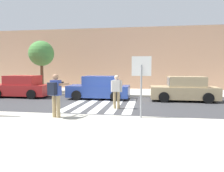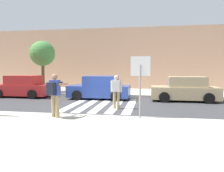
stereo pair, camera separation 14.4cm
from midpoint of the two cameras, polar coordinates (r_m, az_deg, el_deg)
ground_plane at (r=12.43m, az=-2.24°, el=-4.94°), size 120.00×120.00×0.00m
sidewalk_near at (r=6.65m, az=-13.87°, el=-13.20°), size 60.00×6.00×0.14m
sidewalk_far at (r=18.28m, az=1.72°, el=-1.57°), size 60.00×4.80×0.14m
building_facade_far at (r=22.54m, az=3.35°, el=6.85°), size 56.00×4.00×5.81m
crosswalk_stripe_0 at (r=13.05m, az=-8.96°, el=-4.51°), size 0.44×5.20×0.01m
crosswalk_stripe_1 at (r=12.81m, az=-5.56°, el=-4.65°), size 0.44×5.20×0.01m
crosswalk_stripe_2 at (r=12.63m, az=-2.05°, el=-4.77°), size 0.44×5.20×0.01m
crosswalk_stripe_3 at (r=12.49m, az=1.56°, el=-4.88°), size 0.44×5.20×0.01m
crosswalk_stripe_4 at (r=12.40m, az=5.23°, el=-4.97°), size 0.44×5.20×0.01m
stop_sign at (r=8.56m, az=7.90°, el=3.32°), size 0.76×0.08×2.41m
photographer_with_backpack at (r=8.87m, az=-14.31°, el=-1.43°), size 0.70×0.92×1.72m
pedestrian_crossing at (r=11.15m, az=1.51°, el=-1.02°), size 0.58×0.24×1.72m
parked_car_red at (r=16.91m, az=-22.09°, el=-0.21°), size 4.10×1.92×1.55m
parked_car_blue at (r=14.71m, az=-2.94°, el=-0.57°), size 4.10×1.92×1.55m
parked_car_tan at (r=14.52m, az=18.78°, el=-0.89°), size 4.10×1.92×1.55m
street_tree_west at (r=18.52m, az=-17.48°, el=8.02°), size 2.00×2.00×4.10m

